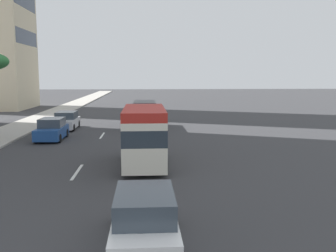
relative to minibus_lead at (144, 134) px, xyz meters
The scene contains 9 objects.
ground_plane 17.31m from the minibus_lead, 11.72° to the left, with size 198.00×198.00×0.00m, color #38383A.
sidewalk_right 20.59m from the minibus_lead, 34.74° to the left, with size 162.00×3.79×0.15m, color #B2ADA3.
lane_stripe_mid 4.09m from the minibus_lead, 108.90° to the left, with size 3.20×0.16×0.01m, color silver.
lane_stripe_far 11.48m from the minibus_lead, 17.96° to the left, with size 3.20×0.16×0.01m, color silver.
minibus_lead is the anchor object (origin of this frame).
car_second 16.59m from the minibus_lead, 25.85° to the left, with size 4.40×1.94×1.61m.
car_third 10.07m from the minibus_lead, behind, with size 4.62×1.89×1.69m.
van_fourth 15.52m from the minibus_lead, ahead, with size 5.02×2.17×2.49m.
car_fifth 11.53m from the minibus_lead, 38.55° to the left, with size 4.18×1.91×1.67m.
Camera 1 is at (-5.97, -3.49, 4.98)m, focal length 40.53 mm.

